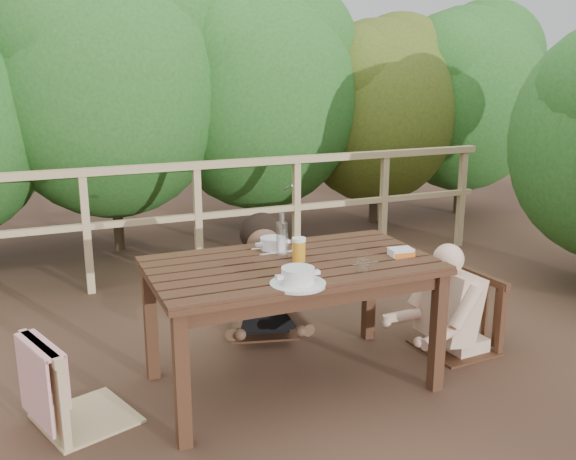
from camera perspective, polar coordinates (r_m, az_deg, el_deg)
name	(u,v)px	position (r m, az deg, el deg)	size (l,w,h in m)	color
ground	(291,383)	(3.76, 0.30, -13.58)	(60.00, 60.00, 0.00)	#503425
table	(291,325)	(3.60, 0.31, -8.53)	(1.56, 0.87, 0.72)	#371F13
chair_left	(80,337)	(3.37, -18.26, -9.16)	(0.46, 0.46, 0.92)	tan
chair_far	(261,266)	(4.29, -2.45, -3.25)	(0.46, 0.46, 0.92)	#371F13
chair_right	(459,282)	(4.14, 15.11, -4.56)	(0.45, 0.45, 0.91)	#371F13
woman	(260,238)	(4.25, -2.57, -0.71)	(0.53, 0.65, 1.31)	black
diner_right	(464,261)	(4.11, 15.57, -2.72)	(0.47, 0.58, 1.18)	#D8B193
railing	(198,222)	(5.36, -8.09, 0.76)	(5.60, 0.10, 1.01)	tan
hedge_row	(201,52)	(6.48, -7.84, 15.57)	(6.60, 1.60, 3.80)	#23521D
soup_near	(298,277)	(3.13, 0.89, -4.23)	(0.28, 0.28, 0.09)	silver
soup_far	(273,245)	(3.70, -1.36, -1.32)	(0.25, 0.25, 0.08)	silver
beer_glass	(299,251)	(3.46, 0.98, -1.89)	(0.08, 0.08, 0.15)	#EEA713
bottle	(282,237)	(3.51, -0.54, -0.62)	(0.06, 0.06, 0.27)	silver
tumbler	(363,267)	(3.33, 6.74, -3.30)	(0.07, 0.07, 0.08)	white
butter_tub	(401,253)	(3.63, 10.12, -2.07)	(0.13, 0.09, 0.06)	silver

